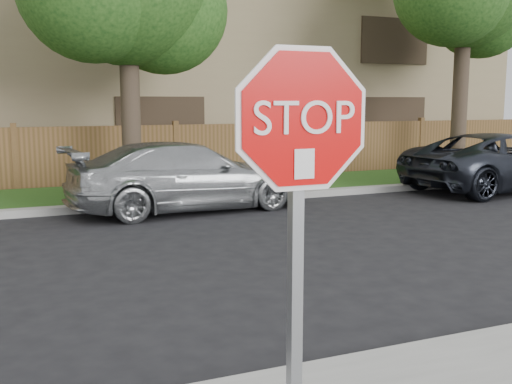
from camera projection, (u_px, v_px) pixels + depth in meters
name	position (u px, v px, depth m)	size (l,w,h in m)	color
far_curb	(20.00, 213.00, 11.63)	(70.00, 0.30, 0.15)	gray
grass_strip	(19.00, 201.00, 13.13)	(70.00, 3.00, 0.12)	#1E4714
fence	(15.00, 160.00, 14.48)	(70.00, 0.12, 1.60)	brown
apartment_building	(7.00, 60.00, 19.17)	(35.20, 9.20, 7.20)	#8C7A57
stop_sign	(300.00, 183.00, 3.03)	(1.01, 0.13, 2.55)	gray
sedan_right	(187.00, 176.00, 12.24)	(1.98, 4.86, 1.41)	#9EA2A5
sedan_far_right	(501.00, 162.00, 14.97)	(2.39, 5.18, 1.44)	#2A2E38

